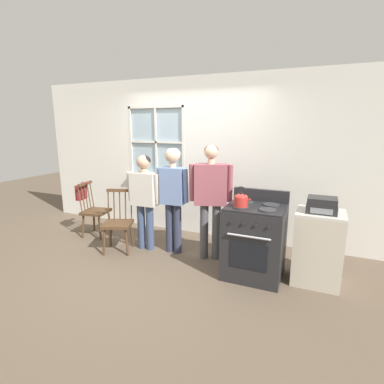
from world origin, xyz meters
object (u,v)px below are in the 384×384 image
chair_by_window (95,211)px  side_counter (318,247)px  kettle (241,200)px  person_adult_right (211,192)px  person_elderly_left (144,193)px  stove (254,241)px  handbag (81,192)px  stereo (322,205)px  chair_near_wall (118,223)px  potted_plant (144,172)px  person_teen_center (173,190)px

chair_by_window → side_counter: size_ratio=1.05×
kettle → person_adult_right: bearing=143.8°
person_elderly_left → stove: (1.74, -0.18, -0.42)m
handbag → person_adult_right: bearing=-0.6°
stereo → stove: bearing=-170.2°
person_elderly_left → kettle: 1.61m
chair_near_wall → potted_plant: size_ratio=2.77×
potted_plant → person_teen_center: bearing=-39.5°
person_teen_center → potted_plant: bearing=138.3°
chair_near_wall → person_adult_right: 1.53m
chair_by_window → person_adult_right: person_adult_right is taller
chair_near_wall → person_teen_center: person_teen_center is taller
chair_near_wall → stereo: stereo is taller
kettle → stereo: (0.90, 0.26, -0.04)m
person_teen_center → handbag: person_teen_center is taller
person_elderly_left → side_counter: (2.48, -0.03, -0.44)m
chair_near_wall → stove: (2.08, 0.05, 0.04)m
person_teen_center → chair_near_wall: bearing=-162.5°
person_adult_right → potted_plant: person_adult_right is taller
person_elderly_left → potted_plant: 1.09m
person_elderly_left → handbag: person_elderly_left is taller
person_adult_right → potted_plant: bearing=134.7°
person_elderly_left → person_adult_right: (1.04, 0.08, 0.11)m
person_teen_center → stove: 1.39m
potted_plant → stereo: size_ratio=1.00×
potted_plant → stereo: bearing=-17.5°
chair_by_window → stereo: 3.65m
side_counter → person_teen_center: bearing=177.4°
potted_plant → person_elderly_left: bearing=-57.8°
person_elderly_left → person_teen_center: bearing=6.0°
kettle → stereo: bearing=16.0°
chair_by_window → handbag: bearing=90.0°
side_counter → stereo: bearing=-90.0°
person_teen_center → kettle: (1.12, -0.37, 0.06)m
side_counter → person_elderly_left: bearing=179.3°
person_teen_center → kettle: bearing=-20.6°
side_counter → chair_near_wall: bearing=-176.0°
side_counter → stereo: stereo is taller
person_teen_center → stereo: (2.02, -0.11, 0.02)m
potted_plant → side_counter: size_ratio=0.38×
person_elderly_left → handbag: size_ratio=4.79×
person_adult_right → handbag: (-2.40, 0.03, -0.22)m
person_adult_right → kettle: 0.66m
person_elderly_left → chair_near_wall: bearing=-147.6°
person_adult_right → stereo: (1.43, -0.13, -0.01)m
chair_near_wall → handbag: bearing=140.0°
stereo → person_teen_center: bearing=176.8°
stereo → chair_by_window: bearing=176.9°
chair_by_window → stove: size_ratio=0.87×
handbag → kettle: bearing=-8.1°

